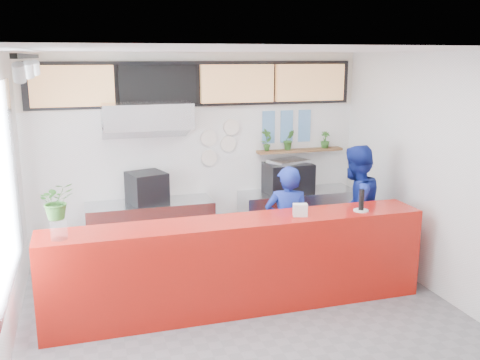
{
  "coord_description": "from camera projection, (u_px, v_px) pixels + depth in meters",
  "views": [
    {
      "loc": [
        -1.7,
        -5.24,
        2.94
      ],
      "look_at": [
        0.1,
        0.7,
        1.5
      ],
      "focal_mm": 40.0,
      "sensor_mm": 36.0,
      "label": 1
    }
  ],
  "objects": [
    {
      "name": "photo_frame_d",
      "position": [
        268.0,
        135.0,
        8.26
      ],
      "size": [
        0.2,
        0.02,
        0.25
      ],
      "primitive_type": "cube",
      "color": "#598CBF",
      "rests_on": "wall_back"
    },
    {
      "name": "menu_board_far_right",
      "position": [
        310.0,
        83.0,
        8.16
      ],
      "size": [
        1.1,
        0.1,
        0.55
      ],
      "primitive_type": "cube",
      "color": "tan",
      "rests_on": "wall_back"
    },
    {
      "name": "staff_center",
      "position": [
        287.0,
        226.0,
        6.92
      ],
      "size": [
        0.67,
        0.54,
        1.59
      ],
      "primitive_type": "imported",
      "rotation": [
        0.0,
        0.0,
        2.84
      ],
      "color": "navy",
      "rests_on": "ground"
    },
    {
      "name": "pepper_mill",
      "position": [
        361.0,
        200.0,
        6.48
      ],
      "size": [
        0.08,
        0.08,
        0.26
      ],
      "primitive_type": "cylinder",
      "rotation": [
        0.0,
        0.0,
        0.39
      ],
      "color": "black",
      "rests_on": "white_plate"
    },
    {
      "name": "photo_frame_b",
      "position": [
        287.0,
        118.0,
        8.29
      ],
      "size": [
        0.2,
        0.02,
        0.25
      ],
      "primitive_type": "cube",
      "color": "#598CBF",
      "rests_on": "wall_back"
    },
    {
      "name": "hood_lip",
      "position": [
        147.0,
        130.0,
        7.37
      ],
      "size": [
        1.2,
        0.69,
        0.31
      ],
      "primitive_type": "cube",
      "rotation": [
        -0.35,
        0.0,
        0.0
      ],
      "color": "#B2B5BA",
      "rests_on": "ceiling"
    },
    {
      "name": "right_bench",
      "position": [
        297.0,
        219.0,
        8.4
      ],
      "size": [
        1.8,
        0.6,
        0.9
      ],
      "primitive_type": "cube",
      "color": "#B2B5BA",
      "rests_on": "ground"
    },
    {
      "name": "extraction_hood",
      "position": [
        147.0,
        115.0,
        7.32
      ],
      "size": [
        1.2,
        0.7,
        0.35
      ],
      "primitive_type": "cube",
      "color": "#B2B5BA",
      "rests_on": "ceiling"
    },
    {
      "name": "espresso_machine",
      "position": [
        288.0,
        178.0,
        8.2
      ],
      "size": [
        0.7,
        0.51,
        0.45
      ],
      "primitive_type": "cube",
      "rotation": [
        0.0,
        0.0,
        0.02
      ],
      "color": "black",
      "rests_on": "right_bench"
    },
    {
      "name": "menu_board_mid_right",
      "position": [
        237.0,
        84.0,
        7.84
      ],
      "size": [
        1.1,
        0.1,
        0.55
      ],
      "primitive_type": "cube",
      "color": "tan",
      "rests_on": "wall_back"
    },
    {
      "name": "basil_vase",
      "position": [
        56.0,
        201.0,
        5.42
      ],
      "size": [
        0.42,
        0.39,
        0.38
      ],
      "primitive_type": "imported",
      "rotation": [
        0.0,
        0.0,
        0.31
      ],
      "color": "#2D5D20",
      "rests_on": "glass_vase"
    },
    {
      "name": "photo_frame_e",
      "position": [
        286.0,
        134.0,
        8.34
      ],
      "size": [
        0.2,
        0.02,
        0.25
      ],
      "primitive_type": "cube",
      "color": "#598CBF",
      "rests_on": "wall_back"
    },
    {
      "name": "glass_vase",
      "position": [
        59.0,
        229.0,
        5.48
      ],
      "size": [
        0.22,
        0.22,
        0.21
      ],
      "primitive_type": "cylinder",
      "rotation": [
        0.0,
        0.0,
        0.31
      ],
      "color": "silver",
      "rests_on": "service_counter"
    },
    {
      "name": "track_rail",
      "position": [
        28.0,
        56.0,
        4.77
      ],
      "size": [
        0.05,
        2.4,
        0.04
      ],
      "primitive_type": "cube",
      "color": "black",
      "rests_on": "ceiling"
    },
    {
      "name": "service_counter",
      "position": [
        239.0,
        265.0,
        6.28
      ],
      "size": [
        4.5,
        0.6,
        1.1
      ],
      "primitive_type": "cube",
      "color": "#AE150C",
      "rests_on": "ground"
    },
    {
      "name": "soffit",
      "position": [
        198.0,
        84.0,
        7.75
      ],
      "size": [
        4.8,
        0.04,
        0.65
      ],
      "primitive_type": "cube",
      "color": "black",
      "rests_on": "wall_back"
    },
    {
      "name": "panini_oven",
      "position": [
        147.0,
        188.0,
        7.59
      ],
      "size": [
        0.6,
        0.6,
        0.44
      ],
      "primitive_type": "cube",
      "rotation": [
        0.0,
        0.0,
        0.28
      ],
      "color": "black",
      "rests_on": "prep_bench"
    },
    {
      "name": "napkin_holder",
      "position": [
        300.0,
        210.0,
        6.29
      ],
      "size": [
        0.19,
        0.15,
        0.15
      ],
      "primitive_type": "cube",
      "rotation": [
        0.0,
        0.0,
        -0.28
      ],
      "color": "silver",
      "rests_on": "service_counter"
    },
    {
      "name": "staff_right",
      "position": [
        354.0,
        210.0,
        7.31
      ],
      "size": [
        1.07,
        0.97,
        1.78
      ],
      "primitive_type": "imported",
      "rotation": [
        0.0,
        0.0,
        3.57
      ],
      "color": "navy",
      "rests_on": "ground"
    },
    {
      "name": "herb_d",
      "position": [
        325.0,
        140.0,
        8.47
      ],
      "size": [
        0.16,
        0.15,
        0.26
      ],
      "primitive_type": "imported",
      "rotation": [
        0.0,
        0.0,
        -0.13
      ],
      "color": "#2D5D20",
      "rests_on": "herb_shelf"
    },
    {
      "name": "window_frame",
      "position": [
        3.0,
        186.0,
        5.23
      ],
      "size": [
        0.03,
        2.3,
        2.0
      ],
      "primitive_type": "cube",
      "color": "#B2B5BA",
      "rests_on": "wall_left"
    },
    {
      "name": "window_pane",
      "position": [
        1.0,
        186.0,
        5.23
      ],
      "size": [
        0.04,
        2.2,
        1.9
      ],
      "primitive_type": "cube",
      "color": "silver",
      "rests_on": "wall_left"
    },
    {
      "name": "menu_board_far_left",
      "position": [
        72.0,
        86.0,
        7.18
      ],
      "size": [
        1.1,
        0.1,
        0.55
      ],
      "primitive_type": "cube",
      "color": "tan",
      "rests_on": "wall_back"
    },
    {
      "name": "wall_back",
      "position": [
        199.0,
        155.0,
        8.02
      ],
      "size": [
        5.0,
        0.0,
        5.0
      ],
      "primitive_type": "plane",
      "rotation": [
        1.57,
        0.0,
        0.0
      ],
      "color": "white",
      "rests_on": "ground"
    },
    {
      "name": "floor",
      "position": [
        250.0,
        323.0,
        6.03
      ],
      "size": [
        5.0,
        5.0,
        0.0
      ],
      "primitive_type": "plane",
      "color": "slate",
      "rests_on": "ground"
    },
    {
      "name": "photo_frame_a",
      "position": [
        269.0,
        119.0,
        8.2
      ],
      "size": [
        0.2,
        0.02,
        0.25
      ],
      "primitive_type": "cube",
      "color": "#598CBF",
      "rests_on": "wall_back"
    },
    {
      "name": "dec_plate_d",
      "position": [
        231.0,
        127.0,
        8.05
      ],
      "size": [
        0.24,
        0.03,
        0.24
      ],
      "primitive_type": "cylinder",
      "rotation": [
        1.57,
        0.0,
        0.0
      ],
      "color": "silver",
      "rests_on": "wall_back"
    },
    {
      "name": "dec_plate_b",
      "position": [
        228.0,
        144.0,
        8.09
      ],
      "size": [
        0.24,
        0.03,
        0.24
      ],
      "primitive_type": "cylinder",
      "rotation": [
        1.57,
        0.0,
        0.0
      ],
      "color": "silver",
      "rests_on": "wall_back"
    },
    {
      "name": "white_plate",
      "position": [
        361.0,
        210.0,
        6.51
      ],
      "size": [
        0.23,
        0.23,
        0.01
      ],
      "primitive_type": "cylinder",
      "rotation": [
        0.0,
        0.0,
        0.32
      ],
      "color": "silver",
      "rests_on": "service_counter"
    },
    {
      "name": "ceiling",
      "position": [
        251.0,
        50.0,
        5.35
      ],
      "size": [
        5.0,
        5.0,
        0.0
      ],
      "primitive_type": "plane",
      "rotation": [
        3.14,
        0.0,
        0.0
      ],
      "color": "silver"
    },
    {
      "name": "herb_a",
      "position": [
        267.0,
        140.0,
        8.18
      ],
      "size": [
        0.21,
        0.18,
        0.34
      ],
      "primitive_type": "imported",
      "rotation": [
        0.0,
        0.0,
        0.37
      ],
      "color": "#2D5D20",
      "rests_on": "herb_shelf"
    },
    {
      "name": "wall_right",
      "position": [
        448.0,
        179.0,
        6.4
      ],
      "size": [
        0.0,
        5.0,
        5.0
      ],
      "primitive_type": "plane",
      "rotation": [
        1.57,
        0.0,
        -1.57
      ],
      "color": "white",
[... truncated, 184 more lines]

